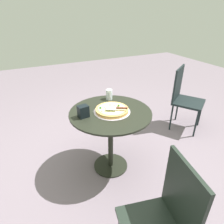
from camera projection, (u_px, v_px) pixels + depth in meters
name	position (u px, v px, depth m)	size (l,w,h in m)	color
ground_plane	(111.00, 166.00, 2.32)	(10.00, 10.00, 0.00)	slate
patio_table	(111.00, 125.00, 2.06)	(0.84, 0.84, 0.73)	black
pizza_on_tray	(112.00, 110.00, 1.97)	(0.37, 0.37, 0.06)	silver
pizza_server	(117.00, 108.00, 1.91)	(0.20, 0.15, 0.02)	silver
drinking_cup	(109.00, 94.00, 2.23)	(0.07, 0.07, 0.11)	silver
napkin_dispenser	(83.00, 111.00, 1.86)	(0.10, 0.08, 0.12)	black
patio_chair_near	(164.00, 217.00, 1.20)	(0.44, 0.44, 0.91)	black
patio_chair_far	(184.00, 95.00, 2.86)	(0.57, 0.57, 0.93)	black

